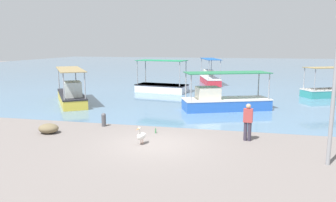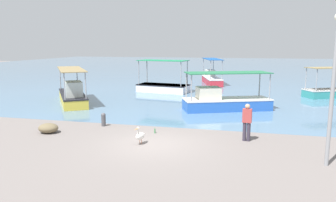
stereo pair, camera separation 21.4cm
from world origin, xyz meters
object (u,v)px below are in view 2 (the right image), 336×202
object	(u,v)px
fisherman_standing	(247,121)
fishing_boat_center	(73,95)
glass_bottle	(155,131)
fishing_boat_far_right	(224,101)
lamp_post	(333,82)
pelican	(140,136)
fishing_boat_near_left	(163,86)
mooring_bollard	(103,119)
fishing_boat_near_right	(212,78)
net_pile	(48,128)

from	to	relation	value
fisherman_standing	fishing_boat_center	bearing A→B (deg)	151.73
glass_bottle	fishing_boat_far_right	bearing A→B (deg)	66.61
fishing_boat_center	lamp_post	xyz separation A→B (m)	(15.23, -9.12, 2.35)
pelican	lamp_post	size ratio (longest dim) A/B	0.15
fishing_boat_far_right	fishing_boat_near_left	bearing A→B (deg)	130.67
mooring_bollard	fisherman_standing	xyz separation A→B (m)	(7.38, -1.00, 0.52)
fishing_boat_center	fishing_boat_far_right	bearing A→B (deg)	1.20
pelican	fishing_boat_near_right	bearing A→B (deg)	88.49
fishing_boat_near_left	fisherman_standing	world-z (taller)	fishing_boat_near_left
fishing_boat_center	lamp_post	world-z (taller)	lamp_post
fishing_boat_center	fisherman_standing	xyz separation A→B (m)	(12.43, -6.68, 0.25)
fishing_boat_center	glass_bottle	bearing A→B (deg)	-38.43
pelican	fishing_boat_far_right	bearing A→B (deg)	70.50
lamp_post	pelican	bearing A→B (deg)	173.27
pelican	mooring_bollard	distance (m)	3.88
fishing_boat_near_left	mooring_bollard	xyz separation A→B (m)	(0.07, -12.87, -0.16)
fisherman_standing	glass_bottle	world-z (taller)	fisherman_standing
fishing_boat_center	net_pile	bearing A→B (deg)	-68.46
mooring_bollard	net_pile	world-z (taller)	mooring_bollard
pelican	lamp_post	xyz separation A→B (m)	(7.29, -0.86, 2.63)
fishing_boat_near_right	net_pile	distance (m)	22.93
fishing_boat_center	net_pile	xyz separation A→B (m)	(2.99, -7.57, -0.42)
glass_bottle	fishing_boat_near_left	bearing A→B (deg)	102.87
fishing_boat_near_left	net_pile	world-z (taller)	fishing_boat_near_left
fishing_boat_far_right	lamp_post	size ratio (longest dim) A/B	1.13
fishing_boat_near_right	fisherman_standing	bearing A→B (deg)	-79.71
fishing_boat_near_right	lamp_post	bearing A→B (deg)	-74.30
fishing_boat_near_left	mooring_bollard	size ratio (longest dim) A/B	6.75
fishing_boat_far_right	pelican	size ratio (longest dim) A/B	7.47
fishing_boat_far_right	fishing_boat_near_right	size ratio (longest dim) A/B	0.98
fishing_boat_center	fisherman_standing	world-z (taller)	fishing_boat_center
mooring_bollard	glass_bottle	xyz separation A→B (m)	(3.03, -0.72, -0.28)
lamp_post	net_pile	distance (m)	12.65
fishing_boat_near_right	net_pile	xyz separation A→B (m)	(-5.56, -22.24, -0.38)
fisherman_standing	mooring_bollard	bearing A→B (deg)	172.32
fishing_boat_far_right	mooring_bollard	world-z (taller)	fishing_boat_far_right
fishing_boat_near_left	net_pile	bearing A→B (deg)	-97.66
fishing_boat_far_right	glass_bottle	size ratio (longest dim) A/B	22.14
fishing_boat_near_right	lamp_post	world-z (taller)	lamp_post
fisherman_standing	net_pile	distance (m)	9.50
mooring_bollard	net_pile	distance (m)	2.80
fishing_boat_near_right	lamp_post	xyz separation A→B (m)	(6.68, -23.79, 2.40)
fisherman_standing	glass_bottle	bearing A→B (deg)	176.42
fishing_boat_far_right	fishing_boat_near_right	distance (m)	14.63
fisherman_standing	pelican	bearing A→B (deg)	-160.60
fishing_boat_near_right	glass_bottle	distance (m)	21.09
fishing_boat_far_right	fisherman_standing	world-z (taller)	fishing_boat_far_right
net_pile	fisherman_standing	bearing A→B (deg)	5.40
fishing_boat_far_right	glass_bottle	distance (m)	7.25
fishing_boat_far_right	net_pile	world-z (taller)	fishing_boat_far_right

